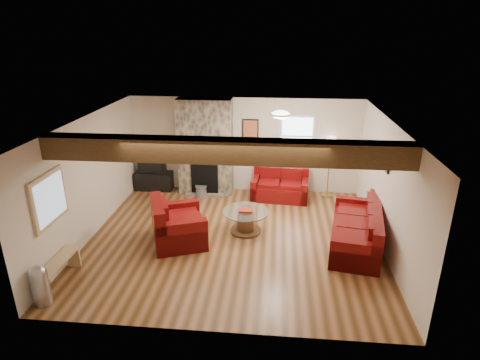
% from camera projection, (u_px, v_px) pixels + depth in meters
% --- Properties ---
extents(room, '(8.00, 8.00, 8.00)m').
position_uv_depth(room, '(233.00, 184.00, 7.97)').
color(room, '#533316').
rests_on(room, ground).
extents(floor, '(6.00, 6.00, 0.00)m').
position_uv_depth(floor, '(233.00, 239.00, 8.42)').
color(floor, '#533316').
rests_on(floor, ground).
extents(oak_beam, '(6.00, 0.36, 0.38)m').
position_uv_depth(oak_beam, '(224.00, 151.00, 6.43)').
color(oak_beam, '#372210').
rests_on(oak_beam, room).
extents(chimney_breast, '(1.40, 0.67, 2.50)m').
position_uv_depth(chimney_breast, '(205.00, 148.00, 10.38)').
color(chimney_breast, '#38342B').
rests_on(chimney_breast, floor).
extents(back_window, '(0.90, 0.08, 1.10)m').
position_uv_depth(back_window, '(297.00, 136.00, 10.26)').
color(back_window, white).
rests_on(back_window, room).
extents(hatch_window, '(0.08, 1.00, 0.90)m').
position_uv_depth(hatch_window, '(49.00, 199.00, 6.76)').
color(hatch_window, tan).
rests_on(hatch_window, room).
extents(ceiling_dome, '(0.40, 0.40, 0.18)m').
position_uv_depth(ceiling_dome, '(281.00, 116.00, 8.30)').
color(ceiling_dome, white).
rests_on(ceiling_dome, room).
extents(artwork_back, '(0.42, 0.06, 0.52)m').
position_uv_depth(artwork_back, '(250.00, 129.00, 10.31)').
color(artwork_back, black).
rests_on(artwork_back, room).
extents(artwork_right, '(0.06, 0.55, 0.42)m').
position_uv_depth(artwork_right, '(385.00, 159.00, 7.81)').
color(artwork_right, black).
rests_on(artwork_right, room).
extents(sofa_three, '(1.27, 2.29, 0.84)m').
position_uv_depth(sofa_three, '(356.00, 226.00, 8.05)').
color(sofa_three, '#4B0B05').
rests_on(sofa_three, floor).
extents(loveseat, '(1.49, 0.94, 0.76)m').
position_uv_depth(loveseat, '(280.00, 185.00, 10.27)').
color(loveseat, '#4B0B05').
rests_on(loveseat, floor).
extents(armchair_red, '(1.35, 1.44, 0.93)m').
position_uv_depth(armchair_red, '(178.00, 221.00, 8.16)').
color(armchair_red, '#4B0B05').
rests_on(armchair_red, floor).
extents(coffee_table, '(1.00, 1.00, 0.52)m').
position_uv_depth(coffee_table, '(246.00, 221.00, 8.63)').
color(coffee_table, '#412A14').
rests_on(coffee_table, floor).
extents(tv_cabinet, '(0.99, 0.40, 0.50)m').
position_uv_depth(tv_cabinet, '(154.00, 181.00, 10.89)').
color(tv_cabinet, black).
rests_on(tv_cabinet, floor).
extents(television, '(0.79, 0.10, 0.45)m').
position_uv_depth(television, '(153.00, 164.00, 10.72)').
color(television, black).
rests_on(television, tv_cabinet).
extents(floor_lamp, '(0.41, 0.41, 1.60)m').
position_uv_depth(floor_lamp, '(331.00, 146.00, 10.08)').
color(floor_lamp, tan).
rests_on(floor_lamp, floor).
extents(pine_bench, '(0.26, 1.13, 0.42)m').
position_uv_depth(pine_bench, '(59.00, 272.00, 6.91)').
color(pine_bench, tan).
rests_on(pine_bench, floor).
extents(pedal_bin, '(0.30, 0.30, 0.71)m').
position_uv_depth(pedal_bin, '(40.00, 285.00, 6.34)').
color(pedal_bin, '#ABABB0').
rests_on(pedal_bin, floor).
extents(coal_bucket, '(0.33, 0.33, 0.31)m').
position_uv_depth(coal_bucket, '(201.00, 191.00, 10.46)').
color(coal_bucket, gray).
rests_on(coal_bucket, floor).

